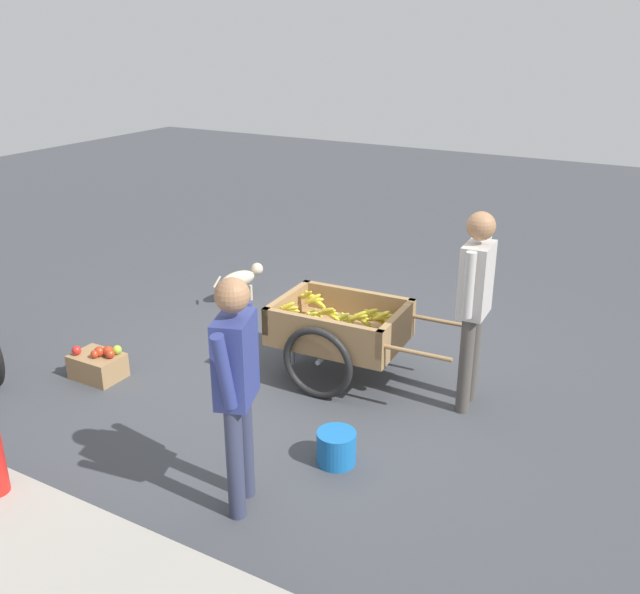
# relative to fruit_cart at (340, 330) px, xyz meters

# --- Properties ---
(ground_plane) EXTENTS (24.00, 24.00, 0.00)m
(ground_plane) POSITION_rel_fruit_cart_xyz_m (0.27, 0.13, -0.44)
(ground_plane) COLOR #3D3F44
(fruit_cart) EXTENTS (1.69, 0.97, 0.72)m
(fruit_cart) POSITION_rel_fruit_cart_xyz_m (0.00, 0.00, 0.00)
(fruit_cart) COLOR #937047
(fruit_cart) RESTS_ON ground
(vendor_person) EXTENTS (0.22, 0.52, 1.64)m
(vendor_person) POSITION_rel_fruit_cart_xyz_m (-1.14, -0.06, 0.54)
(vendor_person) COLOR #4C4742
(vendor_person) RESTS_ON ground
(dog) EXTENTS (0.31, 0.65, 0.40)m
(dog) POSITION_rel_fruit_cart_xyz_m (1.81, -1.04, -0.17)
(dog) COLOR beige
(dog) RESTS_ON ground
(plastic_bucket) EXTENTS (0.28, 0.28, 0.24)m
(plastic_bucket) POSITION_rel_fruit_cart_xyz_m (-0.59, 1.18, -0.32)
(plastic_bucket) COLOR #1966B2
(plastic_bucket) RESTS_ON ground
(apple_crate) EXTENTS (0.44, 0.32, 0.31)m
(apple_crate) POSITION_rel_fruit_cart_xyz_m (1.85, 1.08, -0.32)
(apple_crate) COLOR #99754C
(apple_crate) RESTS_ON ground
(bystander_person) EXTENTS (0.30, 0.56, 1.58)m
(bystander_person) POSITION_rel_fruit_cart_xyz_m (-0.28, 1.89, 0.50)
(bystander_person) COLOR #333851
(bystander_person) RESTS_ON ground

